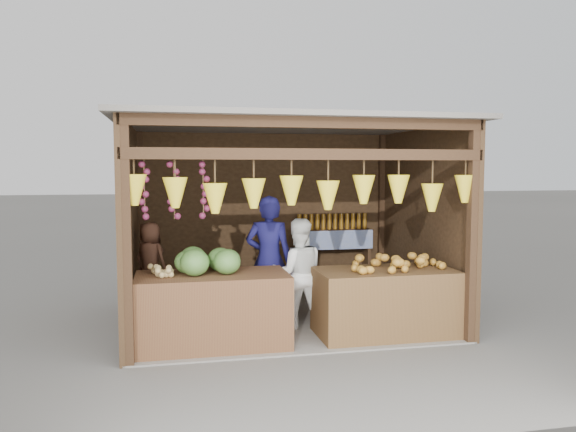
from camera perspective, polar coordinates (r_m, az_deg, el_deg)
The scene contains 12 objects.
ground at distance 7.75m, azimuth -0.36°, elevation -10.47°, with size 80.00×80.00×0.00m, color #514F49.
stall_structure at distance 7.44m, azimuth -0.56°, elevation 1.90°, with size 4.30×3.30×2.66m.
back_shelf at distance 9.05m, azimuth 4.55°, elevation -2.63°, with size 1.25×0.32×1.32m.
counter_left at distance 6.57m, azimuth -7.65°, elevation -9.50°, with size 1.73×0.85×0.85m, color #532E1B.
counter_right at distance 7.04m, azimuth 9.84°, elevation -8.67°, with size 1.68×0.85×0.82m, color #51351B.
stool at distance 7.81m, azimuth -13.71°, elevation -9.26°, with size 0.35×0.35×0.33m, color black.
man_standing at distance 7.40m, azimuth -1.96°, elevation -4.48°, with size 0.62×0.41×1.70m, color #16144E.
woman_standing at distance 7.22m, azimuth 1.03°, elevation -5.85°, with size 0.69×0.54×1.41m, color white.
vendor_seated at distance 7.67m, azimuth -13.81°, elevation -4.39°, with size 0.50×0.32×1.02m, color #533021.
melon_pile at distance 6.53m, azimuth -8.18°, elevation -4.35°, with size 1.00×0.50×0.32m, color #195216, non-canonical shape.
tanfruit_pile at distance 6.45m, azimuth -12.86°, elevation -5.40°, with size 0.34×0.40×0.13m, color #AF8350, non-canonical shape.
mango_pile at distance 6.96m, azimuth 10.61°, elevation -4.48°, with size 1.40×0.64×0.22m, color #D25C1C, non-canonical shape.
Camera 1 is at (-1.48, -7.33, 2.04)m, focal length 35.00 mm.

